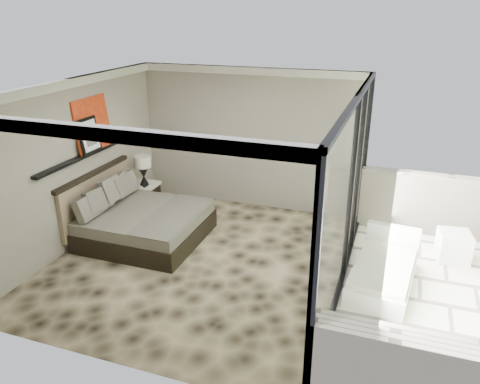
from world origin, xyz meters
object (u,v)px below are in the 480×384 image
(table_lamp, at_px, (143,167))
(lounger, at_px, (384,271))
(bed, at_px, (140,221))
(nightstand, at_px, (144,195))
(ottoman, at_px, (453,246))

(table_lamp, height_order, lounger, table_lamp)
(bed, xyz_separation_m, lounger, (4.15, -0.09, -0.13))
(nightstand, height_order, table_lamp, table_lamp)
(nightstand, distance_m, ottoman, 5.82)
(table_lamp, xyz_separation_m, lounger, (4.75, -1.28, -0.70))
(bed, relative_size, table_lamp, 3.33)
(table_lamp, distance_m, ottoman, 5.80)
(bed, xyz_separation_m, table_lamp, (-0.59, 1.19, 0.57))
(bed, xyz_separation_m, ottoman, (5.17, 1.02, -0.09))
(ottoman, xyz_separation_m, lounger, (-1.02, -1.11, -0.04))
(nightstand, bearing_deg, lounger, -19.88)
(ottoman, height_order, lounger, lounger)
(bed, distance_m, ottoman, 5.27)
(table_lamp, bearing_deg, bed, -63.44)
(ottoman, distance_m, lounger, 1.51)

